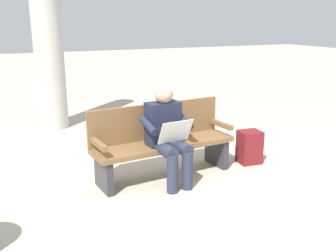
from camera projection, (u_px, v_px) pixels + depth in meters
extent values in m
plane|color=#B7AD99|center=(165.00, 176.00, 4.84)|extent=(40.00, 40.00, 0.00)
cube|color=brown|center=(164.00, 145.00, 4.73)|extent=(1.83, 0.62, 0.06)
cube|color=brown|center=(156.00, 121.00, 4.84)|extent=(1.80, 0.19, 0.45)
cube|color=brown|center=(220.00, 124.00, 5.09)|extent=(0.10, 0.48, 0.06)
cube|color=brown|center=(98.00, 144.00, 4.28)|extent=(0.10, 0.48, 0.06)
cube|color=#2D2D33|center=(216.00, 151.00, 5.17)|extent=(0.11, 0.44, 0.39)
cube|color=#2D2D33|center=(104.00, 174.00, 4.41)|extent=(0.11, 0.44, 0.39)
cube|color=#1E2338|center=(163.00, 123.00, 4.59)|extent=(0.42, 0.25, 0.52)
sphere|color=tan|center=(164.00, 94.00, 4.47)|extent=(0.22, 0.22, 0.22)
cylinder|color=#282D42|center=(179.00, 146.00, 4.52)|extent=(0.18, 0.43, 0.15)
cylinder|color=#282D42|center=(164.00, 149.00, 4.43)|extent=(0.18, 0.43, 0.15)
cylinder|color=#282D42|center=(187.00, 171.00, 4.43)|extent=(0.13, 0.13, 0.45)
cylinder|color=#282D42|center=(172.00, 174.00, 4.33)|extent=(0.13, 0.13, 0.45)
cylinder|color=#1E2338|center=(184.00, 121.00, 4.61)|extent=(0.11, 0.32, 0.18)
cylinder|color=#1E2338|center=(149.00, 126.00, 4.38)|extent=(0.11, 0.32, 0.18)
cube|color=silver|center=(176.00, 132.00, 4.34)|extent=(0.41, 0.16, 0.27)
cube|color=maroon|center=(249.00, 147.00, 5.25)|extent=(0.32, 0.29, 0.45)
cube|color=maroon|center=(244.00, 148.00, 5.40)|extent=(0.21, 0.06, 0.20)
cylinder|color=#B2AFA8|center=(47.00, 38.00, 6.62)|extent=(0.51, 0.51, 3.21)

